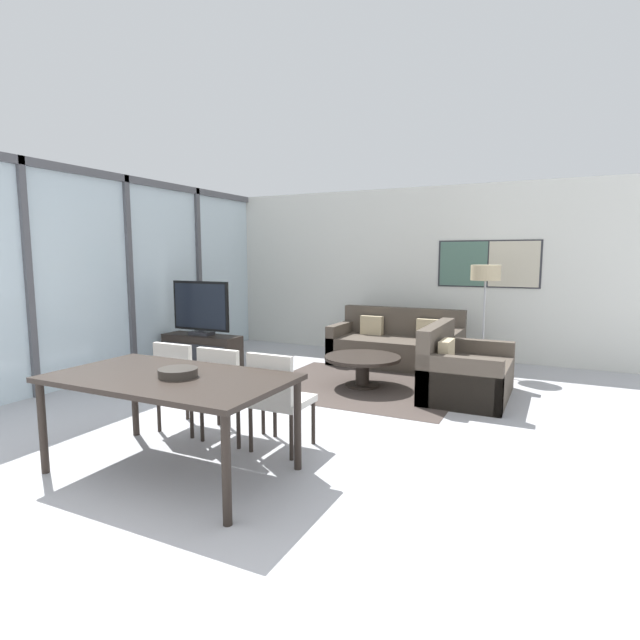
# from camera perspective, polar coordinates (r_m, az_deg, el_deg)

# --- Properties ---
(ground_plane) EXTENTS (24.00, 24.00, 0.00)m
(ground_plane) POSITION_cam_1_polar(r_m,az_deg,el_deg) (3.76, -21.58, -19.67)
(ground_plane) COLOR #B2B2B7
(wall_back) EXTENTS (7.19, 0.09, 2.80)m
(wall_back) POSITION_cam_1_polar(r_m,az_deg,el_deg) (8.65, 9.30, 5.45)
(wall_back) COLOR silver
(wall_back) RESTS_ON ground_plane
(window_wall_left) EXTENTS (0.07, 6.06, 2.80)m
(window_wall_left) POSITION_cam_1_polar(r_m,az_deg,el_deg) (7.69, -21.08, 5.79)
(window_wall_left) COLOR silver
(window_wall_left) RESTS_ON ground_plane
(area_rug) EXTENTS (2.45, 2.07, 0.01)m
(area_rug) POSITION_cam_1_polar(r_m,az_deg,el_deg) (6.53, 4.85, -7.52)
(area_rug) COLOR #473D38
(area_rug) RESTS_ON ground_plane
(tv_console) EXTENTS (1.24, 0.42, 0.49)m
(tv_console) POSITION_cam_1_polar(r_m,az_deg,el_deg) (7.76, -13.33, -3.47)
(tv_console) COLOR black
(tv_console) RESTS_ON ground_plane
(television) EXTENTS (1.00, 0.20, 0.81)m
(television) POSITION_cam_1_polar(r_m,az_deg,el_deg) (7.67, -13.47, 1.27)
(television) COLOR #2D2D33
(television) RESTS_ON tv_console
(sofa_main) EXTENTS (1.95, 0.92, 0.86)m
(sofa_main) POSITION_cam_1_polar(r_m,az_deg,el_deg) (7.84, 8.79, -3.02)
(sofa_main) COLOR #51473D
(sofa_main) RESTS_ON ground_plane
(sofa_side) EXTENTS (0.92, 1.36, 0.86)m
(sofa_side) POSITION_cam_1_polar(r_m,az_deg,el_deg) (6.24, 15.78, -5.89)
(sofa_side) COLOR #51473D
(sofa_side) RESTS_ON ground_plane
(coffee_table) EXTENTS (0.98, 0.98, 0.40)m
(coffee_table) POSITION_cam_1_polar(r_m,az_deg,el_deg) (6.46, 4.88, -5.00)
(coffee_table) COLOR black
(coffee_table) RESTS_ON ground_plane
(dining_table) EXTENTS (1.85, 1.04, 0.77)m
(dining_table) POSITION_cam_1_polar(r_m,az_deg,el_deg) (4.03, -16.82, -7.01)
(dining_table) COLOR black
(dining_table) RESTS_ON ground_plane
(dining_chair_left) EXTENTS (0.46, 0.46, 0.87)m
(dining_chair_left) POSITION_cam_1_polar(r_m,az_deg,el_deg) (4.97, -15.41, -6.69)
(dining_chair_left) COLOR beige
(dining_chair_left) RESTS_ON ground_plane
(dining_chair_centre) EXTENTS (0.46, 0.46, 0.87)m
(dining_chair_centre) POSITION_cam_1_polar(r_m,az_deg,el_deg) (4.62, -10.54, -7.60)
(dining_chair_centre) COLOR beige
(dining_chair_centre) RESTS_ON ground_plane
(dining_chair_right) EXTENTS (0.46, 0.46, 0.87)m
(dining_chair_right) POSITION_cam_1_polar(r_m,az_deg,el_deg) (4.32, -4.84, -8.56)
(dining_chair_right) COLOR beige
(dining_chair_right) RESTS_ON ground_plane
(fruit_bowl) EXTENTS (0.30, 0.30, 0.07)m
(fruit_bowl) POSITION_cam_1_polar(r_m,az_deg,el_deg) (3.94, -15.93, -5.74)
(fruit_bowl) COLOR #332D28
(fruit_bowl) RESTS_ON dining_table
(floor_lamp) EXTENTS (0.42, 0.42, 1.55)m
(floor_lamp) POSITION_cam_1_polar(r_m,az_deg,el_deg) (7.53, 18.39, 4.49)
(floor_lamp) COLOR #2D2D33
(floor_lamp) RESTS_ON ground_plane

